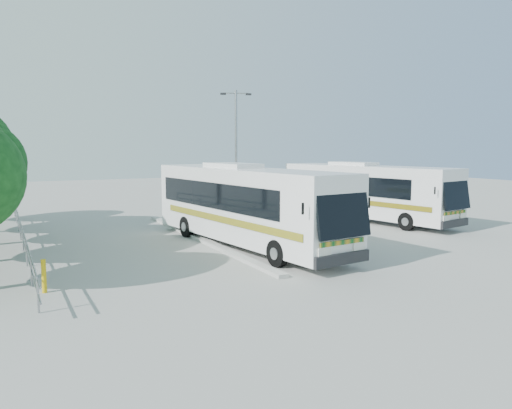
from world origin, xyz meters
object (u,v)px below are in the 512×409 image
bollard (44,276)px  lamppost (236,148)px  coach_adjacent (365,191)px  coach_main (245,204)px

bollard → lamppost: bearing=45.3°
coach_adjacent → bollard: coach_adjacent is taller
bollard → coach_adjacent: bearing=21.7°
coach_main → coach_adjacent: bearing=13.4°
coach_main → bollard: (-8.73, -3.73, -1.41)m
coach_adjacent → lamppost: size_ratio=1.54×
coach_main → coach_adjacent: coach_main is taller
coach_main → lamppost: 9.81m
lamppost → bollard: size_ratio=7.62×
coach_main → bollard: bearing=-164.0°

